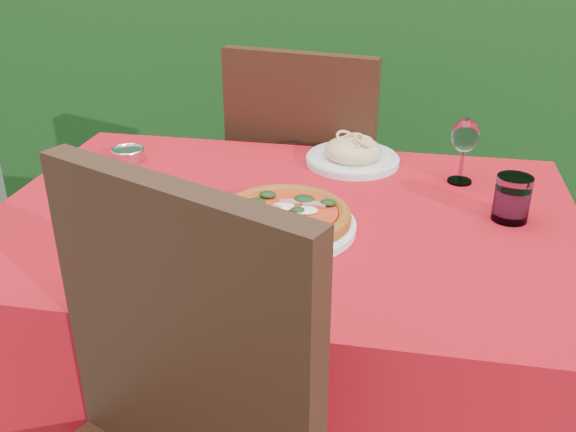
% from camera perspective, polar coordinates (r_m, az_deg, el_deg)
% --- Properties ---
extents(hedge, '(3.20, 0.55, 1.78)m').
position_cam_1_polar(hedge, '(2.81, 5.91, 17.14)').
color(hedge, black).
rests_on(hedge, ground).
extents(dining_table, '(1.26, 0.86, 0.75)m').
position_cam_1_polar(dining_table, '(1.46, -0.41, -5.14)').
color(dining_table, '#4C3318').
rests_on(dining_table, ground).
extents(chair_far, '(0.52, 0.52, 0.99)m').
position_cam_1_polar(chair_far, '(2.01, 1.96, 3.12)').
color(chair_far, black).
rests_on(chair_far, ground).
extents(pizza_plate, '(0.31, 0.31, 0.06)m').
position_cam_1_polar(pizza_plate, '(1.30, -0.32, -0.23)').
color(pizza_plate, white).
rests_on(pizza_plate, dining_table).
extents(pasta_plate, '(0.24, 0.24, 0.07)m').
position_cam_1_polar(pasta_plate, '(1.65, 5.77, 5.47)').
color(pasta_plate, silver).
rests_on(pasta_plate, dining_table).
extents(water_glass, '(0.07, 0.07, 0.10)m').
position_cam_1_polar(water_glass, '(1.42, 19.27, 1.31)').
color(water_glass, silver).
rests_on(water_glass, dining_table).
extents(wine_glass, '(0.06, 0.06, 0.16)m').
position_cam_1_polar(wine_glass, '(1.55, 15.45, 6.69)').
color(wine_glass, silver).
rests_on(wine_glass, dining_table).
extents(fork, '(0.12, 0.20, 0.01)m').
position_cam_1_polar(fork, '(1.48, -13.33, 1.40)').
color(fork, silver).
rests_on(fork, dining_table).
extents(steel_ramekin, '(0.08, 0.08, 0.03)m').
position_cam_1_polar(steel_ramekin, '(1.72, -14.01, 5.29)').
color(steel_ramekin, silver).
rests_on(steel_ramekin, dining_table).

